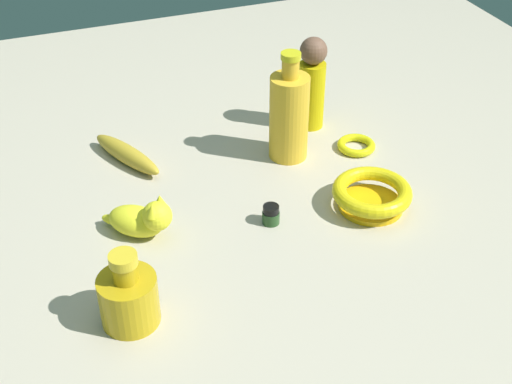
% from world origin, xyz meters
% --- Properties ---
extents(ground, '(2.00, 2.00, 0.00)m').
position_xyz_m(ground, '(0.00, 0.00, 0.00)').
color(ground, '#BCB29E').
extents(bottle_tall, '(0.08, 0.08, 0.23)m').
position_xyz_m(bottle_tall, '(0.19, -0.14, 0.10)').
color(bottle_tall, gold).
rests_on(bottle_tall, ground).
extents(bottle_short, '(0.09, 0.09, 0.13)m').
position_xyz_m(bottle_short, '(-0.16, 0.27, 0.05)').
color(bottle_short, gold).
rests_on(bottle_short, ground).
extents(cat_figurine, '(0.12, 0.12, 0.08)m').
position_xyz_m(cat_figurine, '(0.04, 0.20, 0.03)').
color(cat_figurine, yellow).
rests_on(cat_figurine, ground).
extents(person_figure_adult, '(0.07, 0.07, 0.21)m').
position_xyz_m(person_figure_adult, '(0.28, -0.23, 0.10)').
color(person_figure_adult, '#CBB50A').
rests_on(person_figure_adult, ground).
extents(bowl, '(0.15, 0.15, 0.05)m').
position_xyz_m(bowl, '(-0.03, -0.22, 0.03)').
color(bowl, '#E9AE0E').
rests_on(bowl, ground).
extents(banana, '(0.20, 0.12, 0.04)m').
position_xyz_m(banana, '(0.28, 0.18, 0.02)').
color(banana, gold).
rests_on(banana, ground).
extents(nail_polish_jar, '(0.03, 0.03, 0.04)m').
position_xyz_m(nail_polish_jar, '(-0.01, -0.02, 0.02)').
color(nail_polish_jar, '#244720').
rests_on(nail_polish_jar, ground).
extents(bangle, '(0.08, 0.08, 0.02)m').
position_xyz_m(bangle, '(0.16, -0.29, 0.01)').
color(bangle, yellow).
rests_on(bangle, ground).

